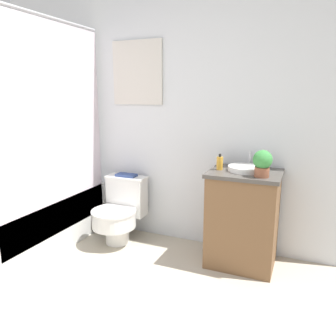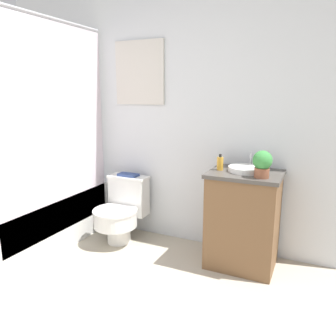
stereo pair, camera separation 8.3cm
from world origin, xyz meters
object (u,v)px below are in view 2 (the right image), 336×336
sink (246,169)px  book_on_tank (128,175)px  potted_plant (262,163)px  soap_bottle (220,163)px  toilet (122,210)px

sink → book_on_tank: bearing=175.4°
book_on_tank → potted_plant: bearing=-10.4°
soap_bottle → potted_plant: bearing=-17.8°
soap_bottle → toilet: bearing=-179.4°
toilet → potted_plant: bearing=-4.5°
sink → book_on_tank: (-1.15, 0.09, -0.19)m
potted_plant → book_on_tank: 1.35m
potted_plant → soap_bottle: bearing=162.2°
potted_plant → book_on_tank: bearing=169.6°
book_on_tank → sink: bearing=-4.6°
toilet → soap_bottle: size_ratio=4.67×
potted_plant → sink: bearing=134.3°
toilet → sink: size_ratio=1.92×
toilet → soap_bottle: (0.95, 0.01, 0.54)m
sink → potted_plant: (0.14, -0.15, 0.09)m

